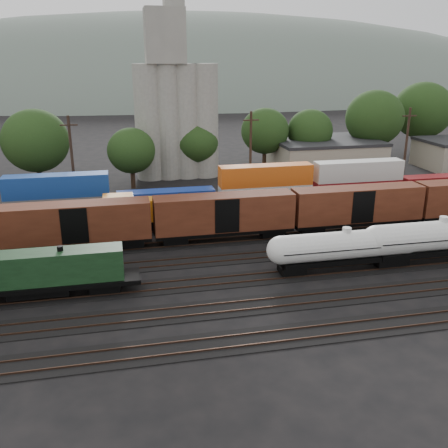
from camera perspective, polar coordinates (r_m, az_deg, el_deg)
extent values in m
plane|color=black|center=(49.11, -4.02, -4.36)|extent=(600.00, 600.00, 0.00)
cube|color=black|center=(35.95, -0.48, -13.54)|extent=(180.00, 3.20, 0.08)
cube|color=#382319|center=(35.31, -0.24, -14.03)|extent=(180.00, 0.08, 0.16)
cube|color=#382319|center=(36.50, -0.71, -12.84)|extent=(180.00, 0.08, 0.16)
cube|color=black|center=(40.19, -1.94, -9.80)|extent=(180.00, 3.20, 0.08)
cube|color=#382319|center=(39.53, -1.75, -10.19)|extent=(180.00, 0.08, 0.16)
cube|color=#382319|center=(40.77, -2.12, -9.23)|extent=(180.00, 0.08, 0.16)
cube|color=black|center=(44.59, -3.09, -6.79)|extent=(180.00, 3.20, 0.08)
cube|color=#382319|center=(43.91, -2.94, -7.09)|extent=(180.00, 0.08, 0.16)
cube|color=#382319|center=(45.19, -3.24, -6.31)|extent=(180.00, 0.08, 0.16)
cube|color=black|center=(49.10, -4.02, -4.32)|extent=(180.00, 3.20, 0.08)
cube|color=#382319|center=(48.41, -3.90, -4.56)|extent=(180.00, 0.08, 0.16)
cube|color=#382319|center=(49.72, -4.14, -3.92)|extent=(180.00, 0.08, 0.16)
cube|color=black|center=(53.70, -4.79, -2.27)|extent=(180.00, 3.20, 0.08)
cube|color=#382319|center=(53.00, -4.69, -2.46)|extent=(180.00, 0.08, 0.16)
cube|color=#382319|center=(54.33, -4.89, -1.92)|extent=(180.00, 0.08, 0.16)
cube|color=black|center=(58.36, -5.43, -0.54)|extent=(180.00, 3.20, 0.08)
cube|color=#382319|center=(57.66, -5.35, -0.70)|extent=(180.00, 0.08, 0.16)
cube|color=#382319|center=(59.01, -5.52, -0.24)|extent=(180.00, 0.08, 0.16)
cube|color=black|center=(63.08, -5.98, 0.93)|extent=(180.00, 3.20, 0.08)
cube|color=#382319|center=(62.37, -5.91, 0.80)|extent=(180.00, 0.08, 0.16)
cube|color=#382319|center=(63.73, -6.05, 1.19)|extent=(180.00, 0.08, 0.16)
cube|color=black|center=(44.23, -20.41, -6.48)|extent=(16.58, 2.83, 0.39)
cube|color=black|center=(44.41, -20.34, -6.99)|extent=(4.88, 2.15, 0.78)
cube|color=#153319|center=(43.36, -18.03, -4.53)|extent=(9.95, 2.34, 2.63)
cylinder|color=black|center=(42.82, -18.23, -2.73)|extent=(0.49, 0.49, 0.49)
cube|color=black|center=(43.95, -13.43, -6.84)|extent=(2.54, 1.95, 0.68)
cylinder|color=silver|center=(47.56, 13.73, -2.33)|extent=(12.59, 2.59, 2.59)
sphere|color=silver|center=(45.27, 6.51, -2.98)|extent=(2.59, 2.59, 2.59)
sphere|color=silver|center=(50.54, 20.19, -1.71)|extent=(2.59, 2.59, 2.59)
cylinder|color=silver|center=(47.06, 13.87, -0.65)|extent=(0.81, 0.81, 0.45)
cube|color=black|center=(47.56, 13.73, -2.33)|extent=(12.88, 2.72, 0.07)
cube|color=black|center=(48.08, 13.60, -3.92)|extent=(12.16, 1.97, 0.45)
cube|color=black|center=(46.38, 7.77, -5.12)|extent=(2.33, 1.79, 0.63)
cube|color=black|center=(50.64, 18.84, -3.91)|extent=(2.33, 1.79, 0.63)
cylinder|color=silver|center=(52.49, 23.64, -1.15)|extent=(13.74, 2.83, 2.83)
sphere|color=silver|center=(48.88, 17.05, -1.78)|extent=(2.83, 2.83, 2.83)
cylinder|color=silver|center=(52.00, 23.87, 0.51)|extent=(0.88, 0.88, 0.49)
cube|color=black|center=(52.49, 23.64, -1.15)|extent=(14.05, 2.97, 0.08)
cube|color=black|center=(53.00, 23.42, -2.74)|extent=(13.27, 2.15, 0.49)
cube|color=black|center=(50.24, 18.07, -3.96)|extent=(2.54, 1.95, 0.68)
cube|color=black|center=(57.85, -6.95, 0.45)|extent=(16.49, 2.66, 0.37)
cube|color=black|center=(57.98, -6.93, 0.06)|extent=(4.58, 2.02, 0.73)
cube|color=orange|center=(57.61, -5.04, 1.92)|extent=(9.90, 2.20, 2.47)
cube|color=orange|center=(57.16, -11.95, 1.73)|extent=(3.30, 2.66, 3.02)
cube|color=black|center=(56.90, -12.02, 2.66)|extent=(3.39, 2.75, 0.82)
cube|color=orange|center=(57.43, -14.21, 0.92)|extent=(1.47, 2.20, 1.65)
cylinder|color=black|center=(57.23, -5.08, 3.24)|extent=(0.46, 0.46, 0.46)
cube|color=black|center=(57.86, -12.13, -0.46)|extent=(2.38, 1.83, 0.64)
cube|color=black|center=(58.69, -1.79, 0.24)|extent=(2.38, 1.83, 0.64)
cube|color=black|center=(53.16, -16.43, -1.89)|extent=(15.00, 2.60, 0.40)
cube|color=#4C2012|center=(52.48, -16.64, 0.26)|extent=(15.00, 2.90, 3.80)
cube|color=black|center=(54.01, 0.04, -0.76)|extent=(15.00, 2.60, 0.40)
cube|color=#4C2012|center=(53.35, 0.04, 1.37)|extent=(15.00, 2.90, 3.80)
cube|color=black|center=(59.02, 14.82, 0.31)|extent=(15.00, 2.60, 0.40)
cube|color=#4C2012|center=(58.41, 14.99, 2.27)|extent=(15.00, 2.90, 3.80)
cube|color=black|center=(62.94, -5.99, 1.33)|extent=(160.00, 2.60, 0.60)
cube|color=#5B5E60|center=(62.62, -18.35, 1.89)|extent=(12.00, 2.40, 2.60)
cube|color=navy|center=(61.96, -18.59, 4.19)|extent=(12.00, 2.40, 2.60)
cube|color=navy|center=(62.42, -6.62, 2.69)|extent=(12.00, 2.40, 2.60)
cube|color=silver|center=(64.81, 4.73, 3.35)|extent=(12.00, 2.40, 2.60)
cube|color=#CE5515|center=(64.17, 4.79, 5.59)|extent=(12.00, 2.40, 2.60)
cube|color=maroon|center=(69.50, 14.92, 3.84)|extent=(12.00, 2.40, 2.60)
cube|color=silver|center=(68.91, 15.10, 5.92)|extent=(12.00, 2.40, 2.60)
cube|color=maroon|center=(76.09, 23.59, 4.15)|extent=(12.00, 2.40, 2.60)
cylinder|color=gray|center=(81.58, -8.58, 11.34)|extent=(4.40, 4.40, 18.00)
cylinder|color=gray|center=(81.82, -6.45, 11.45)|extent=(4.40, 4.40, 18.00)
cylinder|color=gray|center=(82.17, -4.32, 11.54)|extent=(4.40, 4.40, 18.00)
cylinder|color=gray|center=(82.63, -2.22, 11.62)|extent=(4.40, 4.40, 18.00)
cube|color=gray|center=(81.22, -6.80, 20.58)|extent=(6.00, 5.00, 8.00)
cube|color=gray|center=(81.71, -5.80, 24.12)|extent=(3.00, 3.00, 4.00)
cube|color=#9E937F|center=(91.87, 11.38, 7.76)|extent=(18.00, 14.00, 4.60)
cube|color=#232326|center=(91.43, 11.48, 9.33)|extent=(18.36, 14.28, 0.50)
cylinder|color=black|center=(78.32, -20.25, 4.68)|extent=(0.70, 0.70, 3.49)
ellipsoid|color=#213B16|center=(77.22, -20.74, 8.90)|extent=(9.48, 9.48, 8.98)
cylinder|color=black|center=(77.28, -10.36, 5.03)|extent=(0.70, 0.70, 2.63)
ellipsoid|color=#213B16|center=(76.37, -10.55, 8.25)|extent=(7.13, 7.13, 6.75)
cylinder|color=black|center=(83.68, -3.06, 6.34)|extent=(0.70, 0.70, 2.57)
ellipsoid|color=#213B16|center=(82.86, -3.11, 9.25)|extent=(6.96, 6.96, 6.60)
cylinder|color=black|center=(89.53, 4.62, 7.29)|extent=(0.70, 0.70, 3.07)
ellipsoid|color=#213B16|center=(88.65, 4.71, 10.56)|extent=(8.34, 8.34, 7.90)
cylinder|color=black|center=(92.28, 9.63, 7.40)|extent=(0.70, 0.70, 2.96)
ellipsoid|color=#213B16|center=(91.46, 9.80, 10.45)|extent=(8.03, 8.03, 7.61)
cylinder|color=black|center=(97.32, 16.48, 7.75)|extent=(0.70, 0.70, 3.86)
ellipsoid|color=#213B16|center=(96.38, 16.84, 11.53)|extent=(10.49, 10.49, 9.93)
cylinder|color=black|center=(107.16, 21.31, 8.28)|extent=(0.70, 0.70, 4.17)
ellipsoid|color=#213B16|center=(106.26, 21.76, 11.98)|extent=(11.31, 11.31, 10.72)
cylinder|color=black|center=(68.34, -16.94, 6.77)|extent=(0.36, 0.36, 12.00)
cube|color=black|center=(67.57, -17.32, 10.75)|extent=(2.20, 0.18, 0.18)
cylinder|color=black|center=(70.43, 3.04, 7.89)|extent=(0.36, 0.36, 12.00)
cube|color=black|center=(69.69, 3.11, 11.77)|extent=(2.20, 0.18, 0.18)
cylinder|color=black|center=(80.03, 20.06, 8.11)|extent=(0.36, 0.36, 12.00)
cube|color=black|center=(79.37, 20.45, 11.51)|extent=(2.20, 0.18, 0.18)
ellipsoid|color=#59665B|center=(311.09, -3.51, 10.97)|extent=(520.00, 286.00, 130.00)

